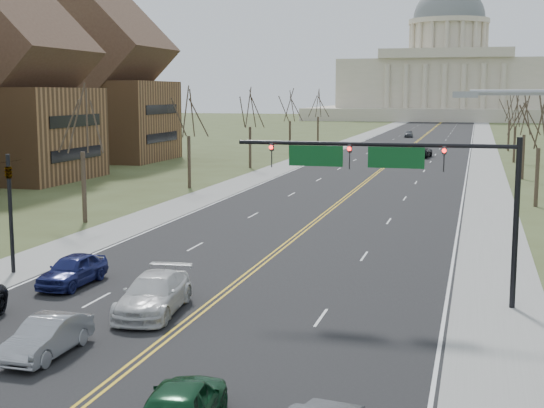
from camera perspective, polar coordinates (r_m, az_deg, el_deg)
The scene contains 28 objects.
ground at distance 23.64m, azimuth -13.81°, elevation -14.24°, with size 600.00×600.00×0.00m, color #444D26.
road at distance 129.76m, azimuth 10.38°, elevation 4.27°, with size 20.00×380.00×0.01m, color black.
cross_road at distance 28.68m, azimuth -7.93°, elevation -9.97°, with size 120.00×14.00×0.01m, color black.
sidewalk_left at distance 131.30m, azimuth 5.15°, elevation 4.43°, with size 4.00×380.00×0.03m, color gray.
sidewalk_right at distance 129.31m, azimuth 15.70°, elevation 4.09°, with size 4.00×380.00×0.03m, color gray.
center_line at distance 129.76m, azimuth 10.38°, elevation 4.28°, with size 0.42×380.00×0.01m, color gold.
edge_line_left at distance 130.94m, azimuth 6.10°, elevation 4.40°, with size 0.15×380.00×0.01m, color silver.
edge_line_right at distance 129.31m, azimuth 14.72°, elevation 4.12°, with size 0.15×380.00×0.01m, color silver.
capitol at distance 269.17m, azimuth 13.04°, elevation 9.28°, with size 90.00×60.00×50.00m.
signal_mast at distance 32.83m, azimuth 9.21°, elevation 2.62°, with size 12.12×0.44×7.20m.
signal_left at distance 39.77m, azimuth -19.13°, elevation 0.29°, with size 0.32×0.36×6.00m.
tree_l_0 at distance 53.90m, azimuth -14.14°, elevation 5.94°, with size 3.96×3.96×9.00m.
tree_r_1 at distance 63.22m, azimuth 19.51°, elevation 5.69°, with size 3.74×3.74×8.50m.
tree_l_1 at distance 72.01m, azimuth -6.31°, elevation 6.69°, with size 3.96×3.96×9.00m.
tree_r_2 at distance 83.16m, azimuth 18.51°, elevation 6.27°, with size 3.74×3.74×8.50m.
tree_l_2 at distance 90.91m, azimuth -1.67°, elevation 7.08°, with size 3.96×3.96×9.00m.
tree_r_3 at distance 103.13m, azimuth 17.89°, elevation 6.62°, with size 3.74×3.74×8.50m.
tree_l_3 at distance 110.20m, azimuth 1.37°, elevation 7.31°, with size 3.96×3.96×9.00m.
tree_r_4 at distance 123.11m, azimuth 17.48°, elevation 6.86°, with size 3.74×3.74×8.50m.
tree_l_4 at distance 129.71m, azimuth 3.49°, elevation 7.46°, with size 3.96×3.96×9.00m.
bldg_left_mid at distance 83.38m, azimuth -19.16°, elevation 7.61°, with size 15.10×14.28×20.75m.
bldg_left_far at distance 105.03m, azimuth -12.66°, elevation 8.48°, with size 17.10×14.28×23.25m.
car_nb_inner_lead at distance 20.87m, azimuth -6.84°, elevation -14.84°, with size 1.83×4.55×1.55m, color #0D3B1E.
car_sb_inner_lead at distance 27.55m, azimuth -16.57°, elevation -9.54°, with size 1.42×4.07×1.34m, color #94959B.
car_sb_inner_second at distance 31.67m, azimuth -8.90°, elevation -6.71°, with size 2.22×5.46×1.58m, color silver.
car_sb_outer_second at distance 36.85m, azimuth -14.79°, elevation -4.83°, with size 1.75×4.34×1.48m, color navy.
car_far_nb at distance 108.41m, azimuth 11.09°, elevation 3.91°, with size 2.72×5.91×1.64m, color black.
car_far_sb at distance 157.19m, azimuth 10.25°, elevation 5.22°, with size 1.64×4.07×1.39m, color #4F5357.
Camera 1 is at (10.82, -18.99, 8.99)m, focal length 50.00 mm.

